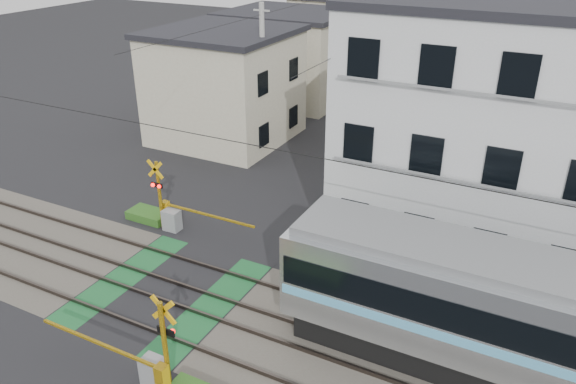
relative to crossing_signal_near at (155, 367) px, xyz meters
The scene contains 10 objects.
ground 4.53m from the crossing_signal_near, 125.29° to the left, with size 120.00×120.00×0.00m, color black.
track_bed 4.53m from the crossing_signal_near, 125.29° to the left, with size 120.00×120.00×0.14m.
crossing_signal_near is the anchor object (origin of this frame).
crossing_signal_far 8.95m from the crossing_signal_near, 125.29° to the left, with size 4.74×0.65×3.09m.
apartment_block 14.95m from the crossing_signal_near, 65.78° to the left, with size 10.20×8.36×9.30m.
houses_row 29.77m from the crossing_signal_near, 94.51° to the left, with size 22.07×31.35×6.80m.
catenary 5.84m from the crossing_signal_near, 47.20° to the left, with size 60.00×5.04×7.00m.
utility_poles 27.12m from the crossing_signal_near, 97.77° to the left, with size 7.90×42.00×8.00m.
pedestrian 29.63m from the crossing_signal_near, 92.18° to the left, with size 0.68×0.45×1.87m, color black.
weed_patches 3.70m from the crossing_signal_near, 103.09° to the left, with size 10.25×8.80×0.40m.
Camera 1 is at (11.16, -12.33, 11.72)m, focal length 35.00 mm.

